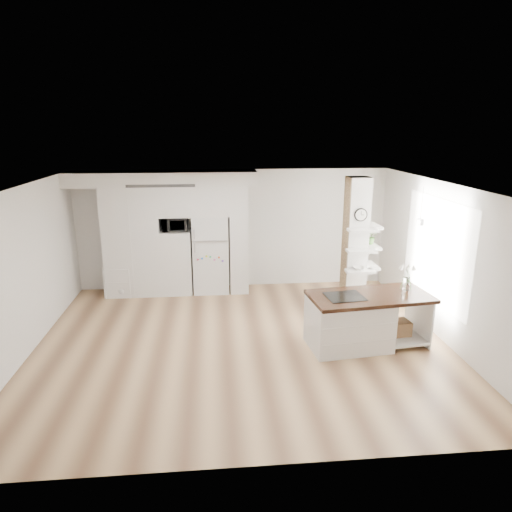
{
  "coord_description": "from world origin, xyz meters",
  "views": [
    {
      "loc": [
        -0.43,
        -7.18,
        3.6
      ],
      "look_at": [
        0.33,
        0.9,
        1.3
      ],
      "focal_mm": 32.0,
      "sensor_mm": 36.0,
      "label": 1
    }
  ],
  "objects_px": {
    "refrigerator": "(211,254)",
    "bookshelf": "(120,284)",
    "floor_plant_a": "(342,318)",
    "kitchen_island": "(356,320)"
  },
  "relations": [
    {
      "from": "refrigerator",
      "to": "bookshelf",
      "type": "relative_size",
      "value": 2.64
    },
    {
      "from": "bookshelf",
      "to": "floor_plant_a",
      "type": "height_order",
      "value": "bookshelf"
    },
    {
      "from": "refrigerator",
      "to": "kitchen_island",
      "type": "bearing_deg",
      "value": -50.76
    },
    {
      "from": "refrigerator",
      "to": "floor_plant_a",
      "type": "relative_size",
      "value": 3.73
    },
    {
      "from": "kitchen_island",
      "to": "floor_plant_a",
      "type": "bearing_deg",
      "value": 87.87
    },
    {
      "from": "refrigerator",
      "to": "floor_plant_a",
      "type": "distance_m",
      "value": 3.38
    },
    {
      "from": "bookshelf",
      "to": "floor_plant_a",
      "type": "relative_size",
      "value": 1.42
    },
    {
      "from": "refrigerator",
      "to": "bookshelf",
      "type": "height_order",
      "value": "refrigerator"
    },
    {
      "from": "bookshelf",
      "to": "kitchen_island",
      "type": "bearing_deg",
      "value": -30.29
    },
    {
      "from": "refrigerator",
      "to": "floor_plant_a",
      "type": "bearing_deg",
      "value": -44.35
    }
  ]
}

